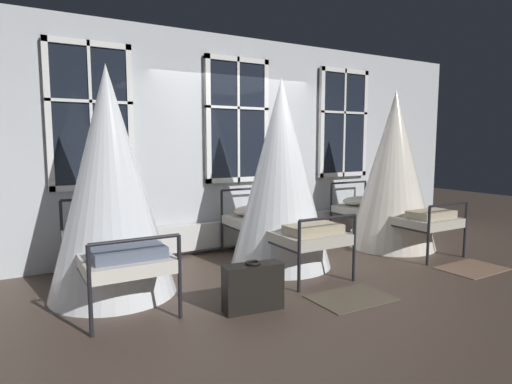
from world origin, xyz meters
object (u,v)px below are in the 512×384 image
object	(u,v)px
cot_third	(393,173)
cot_first	(110,186)
suitcase_dark	(253,287)
cot_second	(281,177)

from	to	relation	value
cot_third	cot_first	bearing A→B (deg)	89.68
cot_first	suitcase_dark	size ratio (longest dim) A/B	4.02
cot_second	suitcase_dark	world-z (taller)	cot_second
cot_second	suitcase_dark	distance (m)	1.78
cot_third	suitcase_dark	bearing A→B (deg)	109.81
cot_third	cot_second	bearing A→B (deg)	89.48
cot_first	cot_third	xyz separation A→B (m)	(4.06, -0.02, -0.01)
cot_first	cot_second	bearing A→B (deg)	-89.69
cot_second	cot_first	bearing A→B (deg)	90.74
cot_first	cot_second	xyz separation A→B (m)	(2.07, -0.00, 0.01)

